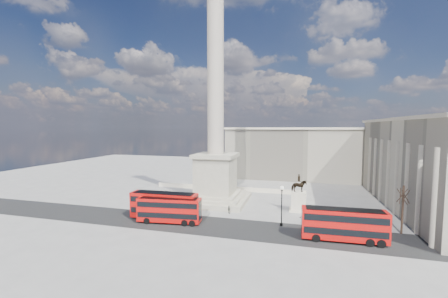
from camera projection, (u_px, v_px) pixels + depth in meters
ground at (209, 208)px, 57.14m from camera, size 180.00×180.00×0.00m
asphalt_road at (219, 226)px, 46.23m from camera, size 120.00×9.00×0.01m
nelsons_column at (216, 144)px, 60.92m from camera, size 14.00×14.00×49.85m
balustrade_wall at (228, 188)px, 72.51m from camera, size 40.00×0.60×1.10m
building_east at (440, 164)px, 54.48m from camera, size 19.00×46.00×18.60m
building_northeast at (305, 153)px, 89.87m from camera, size 51.00×17.00×16.60m
red_bus_a at (170, 210)px, 47.83m from camera, size 11.27×3.71×4.49m
red_bus_b at (165, 205)px, 49.52m from camera, size 12.30×3.14×4.96m
red_bus_c at (344, 224)px, 40.12m from camera, size 11.91×3.15×4.79m
victorian_lamp at (282, 203)px, 46.16m from camera, size 0.59×0.59×6.87m
equestrian_statue at (299, 199)px, 54.42m from camera, size 3.53×2.65×7.48m
bare_tree_near at (403, 194)px, 42.62m from camera, size 1.85×1.85×8.09m
bare_tree_mid at (412, 188)px, 51.30m from camera, size 1.80×1.80×6.82m
bare_tree_far at (392, 177)px, 63.54m from camera, size 1.59×1.59×6.47m
pedestrian_walking at (363, 223)px, 45.76m from camera, size 0.63×0.47×1.56m
pedestrian_standing at (302, 218)px, 47.80m from camera, size 0.94×0.75×1.86m
pedestrian_crossing at (229, 210)px, 53.19m from camera, size 0.74×0.96×1.52m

